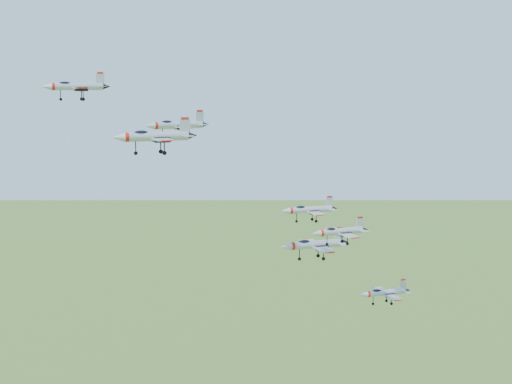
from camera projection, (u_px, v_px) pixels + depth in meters
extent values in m
cylinder|color=#A9AEB6|center=(77.00, 87.00, 127.56)|extent=(9.07, 3.14, 1.30)
cone|color=#A9AEB6|center=(46.00, 87.00, 125.60)|extent=(2.03, 1.65, 1.30)
cone|color=black|center=(107.00, 87.00, 129.44)|extent=(1.60, 1.37, 1.10)
ellipsoid|color=black|center=(65.00, 84.00, 126.69)|extent=(2.35, 1.37, 0.82)
cube|color=#A9AEB6|center=(81.00, 88.00, 125.09)|extent=(3.16, 4.78, 0.14)
cube|color=#A9AEB6|center=(77.00, 88.00, 130.24)|extent=(3.16, 4.78, 0.14)
cube|color=#A9AEB6|center=(100.00, 79.00, 128.84)|extent=(1.49, 0.43, 2.10)
cube|color=red|center=(100.00, 73.00, 128.68)|extent=(1.10, 0.37, 0.35)
cylinder|color=#A9AEB6|center=(178.00, 125.00, 126.68)|extent=(8.97, 3.80, 1.30)
cone|color=#A9AEB6|center=(149.00, 126.00, 124.34)|extent=(2.09, 1.75, 1.30)
cone|color=black|center=(205.00, 124.00, 128.93)|extent=(1.65, 1.45, 1.10)
ellipsoid|color=black|center=(167.00, 123.00, 125.66)|extent=(2.37, 1.52, 0.82)
cube|color=#A9AEB6|center=(185.00, 127.00, 124.33)|extent=(3.45, 4.86, 0.14)
cube|color=#A9AEB6|center=(174.00, 126.00, 129.28)|extent=(3.45, 4.86, 0.14)
cube|color=#A9AEB6|center=(200.00, 117.00, 128.26)|extent=(1.47, 0.54, 2.09)
cube|color=red|center=(200.00, 111.00, 128.09)|extent=(1.09, 0.45, 0.35)
cylinder|color=#A9AEB6|center=(157.00, 136.00, 108.75)|extent=(9.91, 3.31, 1.42)
cone|color=#A9AEB6|center=(118.00, 137.00, 106.68)|extent=(2.20, 1.78, 1.42)
cone|color=black|center=(193.00, 136.00, 110.74)|extent=(1.73, 1.48, 1.21)
ellipsoid|color=black|center=(141.00, 133.00, 107.83)|extent=(2.55, 1.47, 0.90)
cube|color=#A9AEB6|center=(163.00, 140.00, 106.04)|extent=(3.40, 5.20, 0.15)
cube|color=#A9AEB6|center=(154.00, 137.00, 111.69)|extent=(3.40, 5.20, 0.15)
cube|color=#A9AEB6|center=(185.00, 126.00, 110.10)|extent=(1.63, 0.45, 2.29)
cube|color=red|center=(185.00, 118.00, 109.92)|extent=(1.21, 0.38, 0.38)
cylinder|color=#A9AEB6|center=(311.00, 210.00, 130.93)|extent=(8.26, 2.18, 1.18)
cone|color=#A9AEB6|center=(285.00, 211.00, 129.55)|extent=(1.77, 1.37, 1.18)
cone|color=black|center=(334.00, 208.00, 132.26)|extent=(1.39, 1.15, 1.00)
ellipsoid|color=black|center=(300.00, 208.00, 130.30)|extent=(2.09, 1.09, 0.75)
cube|color=#A9AEB6|center=(317.00, 213.00, 128.61)|extent=(2.57, 4.22, 0.13)
cube|color=#A9AEB6|center=(307.00, 209.00, 133.43)|extent=(2.57, 4.22, 0.13)
cube|color=#A9AEB6|center=(329.00, 202.00, 131.80)|extent=(1.37, 0.28, 1.91)
cube|color=red|center=(330.00, 197.00, 131.65)|extent=(1.01, 0.25, 0.32)
cylinder|color=#A9AEB6|center=(341.00, 231.00, 117.43)|extent=(7.81, 2.74, 1.12)
cone|color=#A9AEB6|center=(316.00, 234.00, 115.73)|extent=(1.75, 1.42, 1.12)
cone|color=black|center=(365.00, 229.00, 119.07)|extent=(1.38, 1.19, 0.95)
ellipsoid|color=black|center=(331.00, 230.00, 116.67)|extent=(2.02, 1.19, 0.71)
cube|color=#A9AEB6|center=(349.00, 235.00, 115.31)|extent=(2.74, 4.12, 0.12)
cube|color=#A9AEB6|center=(335.00, 230.00, 119.74)|extent=(2.74, 4.12, 0.12)
cube|color=#A9AEB6|center=(360.00, 223.00, 118.55)|extent=(1.28, 0.38, 1.81)
cube|color=red|center=(360.00, 217.00, 118.41)|extent=(0.95, 0.32, 0.30)
cylinder|color=#A9AEB6|center=(316.00, 244.00, 131.99)|extent=(10.24, 3.00, 1.46)
cone|color=#A9AEB6|center=(286.00, 247.00, 130.11)|extent=(2.23, 1.76, 1.46)
cone|color=black|center=(345.00, 242.00, 133.81)|extent=(1.75, 1.47, 1.24)
ellipsoid|color=black|center=(304.00, 242.00, 131.14)|extent=(2.61, 1.42, 0.93)
cube|color=#A9AEB6|center=(324.00, 249.00, 129.14)|extent=(3.32, 5.29, 0.16)
cube|color=#A9AEB6|center=(311.00, 242.00, 135.07)|extent=(3.32, 5.29, 0.16)
cube|color=#A9AEB6|center=(339.00, 235.00, 133.20)|extent=(1.69, 0.39, 2.36)
cube|color=red|center=(339.00, 228.00, 133.01)|extent=(1.25, 0.35, 0.39)
cylinder|color=#A9AEB6|center=(386.00, 292.00, 140.80)|extent=(8.42, 2.45, 1.20)
cone|color=#A9AEB6|center=(363.00, 295.00, 139.25)|extent=(1.83, 1.44, 1.20)
cone|color=black|center=(407.00, 290.00, 142.29)|extent=(1.44, 1.21, 1.02)
ellipsoid|color=black|center=(377.00, 291.00, 140.10)|extent=(2.14, 1.16, 0.76)
cube|color=#A9AEB6|center=(393.00, 297.00, 138.45)|extent=(2.72, 4.35, 0.13)
cube|color=#A9AEB6|center=(380.00, 290.00, 143.33)|extent=(2.72, 4.35, 0.13)
cube|color=#A9AEB6|center=(403.00, 285.00, 141.79)|extent=(1.39, 0.32, 1.94)
cube|color=red|center=(403.00, 280.00, 141.63)|extent=(1.03, 0.28, 0.32)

